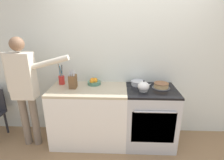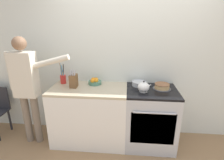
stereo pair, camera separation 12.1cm
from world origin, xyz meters
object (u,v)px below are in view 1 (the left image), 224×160
object	(u,v)px
layer_cake	(161,86)
tea_kettle	(144,86)
knife_block	(73,81)
fruit_bowl	(94,82)
utensil_crock	(62,79)
mixing_bowl	(138,83)
person_baker	(24,85)
stove_range	(150,117)

from	to	relation	value
layer_cake	tea_kettle	world-z (taller)	tea_kettle
knife_block	fruit_bowl	size ratio (longest dim) A/B	1.36
fruit_bowl	knife_block	bearing A→B (deg)	-153.16
layer_cake	utensil_crock	distance (m)	1.57
tea_kettle	knife_block	world-z (taller)	knife_block
knife_block	utensil_crock	world-z (taller)	utensil_crock
mixing_bowl	knife_block	distance (m)	1.02
layer_cake	person_baker	distance (m)	2.03
mixing_bowl	utensil_crock	distance (m)	1.23
utensil_crock	stove_range	bearing A→B (deg)	-6.91
stove_range	person_baker	xyz separation A→B (m)	(-1.87, -0.12, 0.56)
stove_range	knife_block	world-z (taller)	knife_block
mixing_bowl	fruit_bowl	world-z (taller)	fruit_bowl
stove_range	mixing_bowl	distance (m)	0.56
stove_range	mixing_bowl	xyz separation A→B (m)	(-0.19, 0.17, 0.50)
utensil_crock	fruit_bowl	world-z (taller)	utensil_crock
person_baker	knife_block	bearing A→B (deg)	10.20
person_baker	stove_range	bearing A→B (deg)	1.91
stove_range	tea_kettle	world-z (taller)	tea_kettle
tea_kettle	mixing_bowl	distance (m)	0.25
layer_cake	mixing_bowl	size ratio (longest dim) A/B	1.17
utensil_crock	person_baker	bearing A→B (deg)	-147.07
stove_range	fruit_bowl	bearing A→B (deg)	169.03
layer_cake	knife_block	size ratio (longest dim) A/B	0.95
fruit_bowl	person_baker	size ratio (longest dim) A/B	0.12
mixing_bowl	utensil_crock	xyz separation A→B (m)	(-1.23, -0.00, 0.05)
layer_cake	fruit_bowl	distance (m)	1.05
tea_kettle	layer_cake	bearing A→B (deg)	25.00
tea_kettle	knife_block	distance (m)	1.06
utensil_crock	tea_kettle	bearing A→B (deg)	-10.63
stove_range	fruit_bowl	size ratio (longest dim) A/B	4.43
stove_range	utensil_crock	xyz separation A→B (m)	(-1.42, 0.17, 0.55)
stove_range	mixing_bowl	size ratio (longest dim) A/B	4.03
fruit_bowl	person_baker	distance (m)	1.02
layer_cake	knife_block	xyz separation A→B (m)	(-1.34, -0.04, 0.07)
utensil_crock	person_baker	size ratio (longest dim) A/B	0.20
mixing_bowl	person_baker	bearing A→B (deg)	-170.03
mixing_bowl	knife_block	size ratio (longest dim) A/B	0.81
stove_range	knife_block	xyz separation A→B (m)	(-1.19, 0.02, 0.57)
tea_kettle	person_baker	size ratio (longest dim) A/B	0.12
stove_range	knife_block	bearing A→B (deg)	178.94
layer_cake	person_baker	bearing A→B (deg)	-174.75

